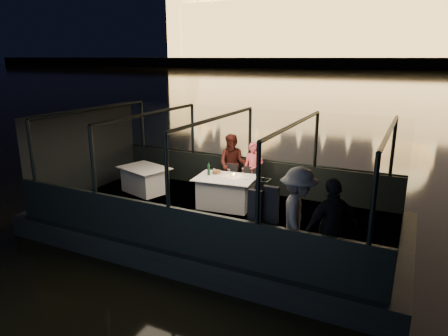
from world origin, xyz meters
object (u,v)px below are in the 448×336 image
at_px(dining_table_aft, 145,179).
at_px(passenger_stripe, 298,219).
at_px(passenger_dark, 331,228).
at_px(wine_bottle, 209,169).
at_px(person_woman_coral, 253,170).
at_px(dining_table_central, 225,192).
at_px(person_man_maroon, 232,166).
at_px(chair_port_right, 248,183).
at_px(chair_port_left, 229,180).
at_px(coat_stand, 262,216).

relative_size(dining_table_aft, passenger_stripe, 0.74).
relative_size(passenger_dark, wine_bottle, 5.43).
bearing_deg(passenger_dark, dining_table_aft, -67.26).
bearing_deg(person_woman_coral, dining_table_central, -115.30).
distance_m(dining_table_aft, person_man_maroon, 2.44).
xyz_separation_m(person_man_maroon, passenger_dark, (3.29, -3.14, 0.10)).
bearing_deg(chair_port_right, dining_table_aft, -172.90).
distance_m(dining_table_central, dining_table_aft, 2.50).
bearing_deg(dining_table_central, wine_bottle, 179.51).
xyz_separation_m(person_woman_coral, passenger_dark, (2.65, -3.07, 0.10)).
height_order(dining_table_central, person_man_maroon, person_man_maroon).
bearing_deg(passenger_dark, chair_port_left, -87.18).
distance_m(person_man_maroon, wine_bottle, 1.08).
bearing_deg(dining_table_aft, chair_port_left, 18.22).
xyz_separation_m(dining_table_central, coat_stand, (1.80, -2.22, 0.51)).
height_order(coat_stand, passenger_dark, passenger_dark).
bearing_deg(dining_table_aft, dining_table_central, -1.08).
bearing_deg(passenger_stripe, passenger_dark, -116.32).
bearing_deg(dining_table_central, coat_stand, -51.03).
relative_size(person_man_maroon, passenger_dark, 0.95).
bearing_deg(dining_table_aft, chair_port_right, 13.67).
xyz_separation_m(coat_stand, wine_bottle, (-2.27, 2.23, 0.02)).
distance_m(chair_port_right, wine_bottle, 1.16).
height_order(chair_port_right, coat_stand, coat_stand).
height_order(chair_port_right, passenger_stripe, passenger_stripe).
bearing_deg(person_woman_coral, dining_table_aft, -168.04).
relative_size(chair_port_right, coat_stand, 0.52).
bearing_deg(coat_stand, dining_table_aft, 152.14).
relative_size(dining_table_aft, person_woman_coral, 0.90).
xyz_separation_m(person_man_maroon, wine_bottle, (-0.17, -1.05, 0.17)).
distance_m(dining_table_aft, chair_port_left, 2.33).
bearing_deg(chair_port_left, passenger_dark, -41.18).
xyz_separation_m(person_woman_coral, passenger_stripe, (2.04, -2.97, 0.10)).
xyz_separation_m(dining_table_central, chair_port_right, (0.30, 0.73, 0.06)).
relative_size(chair_port_left, person_woman_coral, 0.56).
distance_m(dining_table_central, person_man_maroon, 1.16).
relative_size(coat_stand, passenger_dark, 0.93).
xyz_separation_m(chair_port_right, passenger_stripe, (2.08, -2.71, 0.40)).
relative_size(dining_table_central, coat_stand, 0.90).
bearing_deg(passenger_dark, chair_port_right, -92.31).
xyz_separation_m(person_woman_coral, person_man_maroon, (-0.64, 0.07, 0.00)).
distance_m(dining_table_central, passenger_dark, 3.68).
xyz_separation_m(dining_table_aft, person_woman_coral, (2.83, 0.94, 0.36)).
relative_size(dining_table_central, person_woman_coral, 0.97).
distance_m(chair_port_right, passenger_stripe, 3.44).
relative_size(chair_port_left, person_man_maroon, 0.51).
distance_m(chair_port_left, person_woman_coral, 0.72).
height_order(chair_port_left, chair_port_right, chair_port_right).
distance_m(dining_table_aft, passenger_dark, 5.91).
bearing_deg(dining_table_central, chair_port_right, 67.43).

